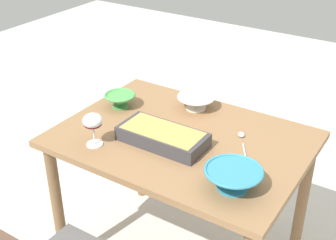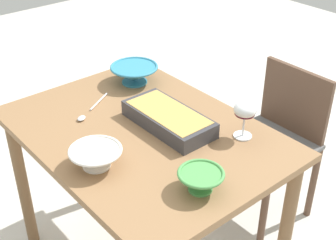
{
  "view_description": "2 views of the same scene",
  "coord_description": "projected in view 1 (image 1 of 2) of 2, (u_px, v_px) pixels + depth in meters",
  "views": [
    {
      "loc": [
        0.91,
        -1.54,
        1.86
      ],
      "look_at": [
        -0.06,
        -0.03,
        0.86
      ],
      "focal_mm": 48.64,
      "sensor_mm": 36.0,
      "label": 1
    },
    {
      "loc": [
        -1.28,
        0.95,
        1.8
      ],
      "look_at": [
        -0.11,
        -0.04,
        0.86
      ],
      "focal_mm": 50.18,
      "sensor_mm": 36.0,
      "label": 2
    }
  ],
  "objects": [
    {
      "name": "mixing_bowl",
      "position": [
        196.0,
        101.0,
        2.31
      ],
      "size": [
        0.19,
        0.19,
        0.07
      ],
      "color": "white",
      "rests_on": "dining_table"
    },
    {
      "name": "serving_spoon",
      "position": [
        243.0,
        141.0,
        2.04
      ],
      "size": [
        0.15,
        0.23,
        0.01
      ],
      "color": "silver",
      "rests_on": "dining_table"
    },
    {
      "name": "casserole_dish",
      "position": [
        163.0,
        136.0,
        2.02
      ],
      "size": [
        0.4,
        0.18,
        0.07
      ],
      "color": "#38383D",
      "rests_on": "dining_table"
    },
    {
      "name": "dining_table",
      "position": [
        182.0,
        156.0,
        2.14
      ],
      "size": [
        1.13,
        0.82,
        0.78
      ],
      "color": "olive",
      "rests_on": "ground_plane"
    },
    {
      "name": "serving_bowl",
      "position": [
        233.0,
        178.0,
        1.73
      ],
      "size": [
        0.23,
        0.23,
        0.09
      ],
      "color": "teal",
      "rests_on": "dining_table"
    },
    {
      "name": "wine_glass",
      "position": [
        93.0,
        123.0,
        1.97
      ],
      "size": [
        0.09,
        0.09,
        0.15
      ],
      "color": "white",
      "rests_on": "dining_table"
    },
    {
      "name": "small_bowl",
      "position": [
        120.0,
        100.0,
        2.32
      ],
      "size": [
        0.16,
        0.16,
        0.07
      ],
      "color": "#4C994C",
      "rests_on": "dining_table"
    }
  ]
}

